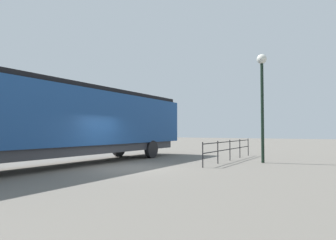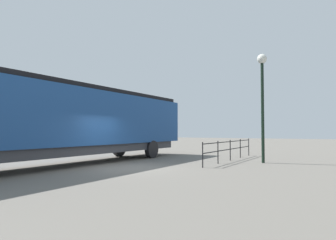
# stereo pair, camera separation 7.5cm
# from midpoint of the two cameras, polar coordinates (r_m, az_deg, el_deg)

# --- Properties ---
(ground_plane) EXTENTS (120.00, 120.00, 0.00)m
(ground_plane) POSITION_cam_midpoint_polar(r_m,az_deg,el_deg) (13.76, -7.94, -9.16)
(ground_plane) COLOR #666059
(locomotive) EXTENTS (2.92, 17.32, 3.95)m
(locomotive) POSITION_cam_midpoint_polar(r_m,az_deg,el_deg) (15.60, -17.42, -0.04)
(locomotive) COLOR navy
(locomotive) RESTS_ON ground_plane
(lamp_post) EXTENTS (0.52, 0.52, 5.81)m
(lamp_post) POSITION_cam_midpoint_polar(r_m,az_deg,el_deg) (16.64, 17.89, 6.40)
(lamp_post) COLOR black
(lamp_post) RESTS_ON ground_plane
(platform_fence) EXTENTS (0.05, 7.78, 1.18)m
(platform_fence) POSITION_cam_midpoint_polar(r_m,az_deg,el_deg) (17.35, 12.05, -5.16)
(platform_fence) COLOR black
(platform_fence) RESTS_ON ground_plane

